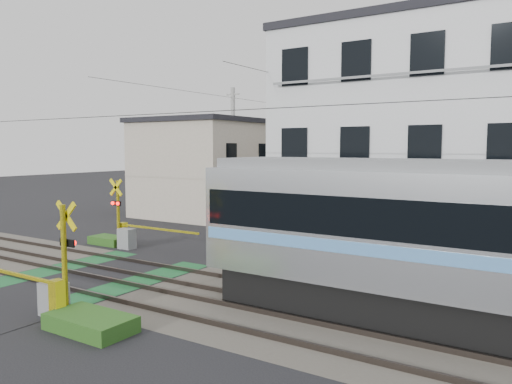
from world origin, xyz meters
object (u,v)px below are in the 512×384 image
Objects in this scene: crossing_signal_near at (54,291)px; crossing_signal_far at (126,233)px; apartment_block at (420,142)px; pedestrian at (372,188)px.

crossing_signal_near is 8.95m from crossing_signal_far.
apartment_block is at bearing 27.78° from crossing_signal_far.
crossing_signal_near is at bearing -114.22° from apartment_block.
crossing_signal_near is at bearing -54.71° from crossing_signal_far.
pedestrian is (1.49, 27.50, 0.17)m from crossing_signal_far.
crossing_signal_near reaches higher than pedestrian.
crossing_signal_near is 2.68× the size of pedestrian.
crossing_signal_near and crossing_signal_far have the same top height.
apartment_block reaches higher than pedestrian.
crossing_signal_far is 27.54m from pedestrian.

